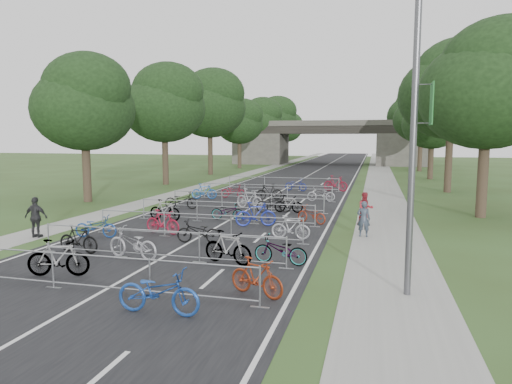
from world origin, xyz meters
TOP-DOWN VIEW (x-y plane):
  - ground at (0.00, 0.00)m, footprint 200.00×200.00m
  - road at (0.00, 50.00)m, footprint 11.00×140.00m
  - sidewalk_right at (8.00, 50.00)m, footprint 3.00×140.00m
  - sidewalk_left at (-7.50, 50.00)m, footprint 2.00×140.00m
  - lane_markings at (0.00, 50.00)m, footprint 0.12×140.00m
  - overpass_bridge at (0.00, 65.00)m, footprint 31.00×8.00m
  - lamppost at (8.33, 2.00)m, footprint 0.61×0.65m
  - tree_left_0 at (-11.39, 15.93)m, footprint 6.72×6.72m
  - tree_right_0 at (13.11, 15.93)m, footprint 7.17×7.17m
  - tree_left_1 at (-11.39, 27.93)m, footprint 7.56×7.56m
  - tree_right_1 at (13.11, 27.93)m, footprint 8.18×8.18m
  - tree_left_2 at (-11.39, 39.93)m, footprint 8.40×8.40m
  - tree_right_2 at (13.11, 39.93)m, footprint 6.16×6.16m
  - tree_left_3 at (-11.39, 51.93)m, footprint 6.72×6.72m
  - tree_right_3 at (13.11, 51.93)m, footprint 7.17×7.17m
  - tree_left_4 at (-11.39, 63.93)m, footprint 7.56×7.56m
  - tree_right_4 at (13.11, 63.93)m, footprint 8.18×8.18m
  - tree_left_5 at (-11.39, 75.93)m, footprint 8.40×8.40m
  - tree_right_5 at (13.11, 75.93)m, footprint 6.16×6.16m
  - tree_left_6 at (-11.39, 87.93)m, footprint 6.72×6.72m
  - tree_right_6 at (13.11, 87.93)m, footprint 7.17×7.17m
  - barrier_row_0 at (0.00, 0.00)m, footprint 9.70×0.08m
  - barrier_row_1 at (0.00, 3.60)m, footprint 9.70×0.08m
  - barrier_row_2 at (0.00, 7.20)m, footprint 9.70×0.08m
  - barrier_row_3 at (0.00, 11.00)m, footprint 9.70×0.08m
  - barrier_row_4 at (0.00, 15.00)m, footprint 9.70×0.08m
  - barrier_row_5 at (0.00, 20.00)m, footprint 9.70×0.08m
  - barrier_row_6 at (0.00, 26.00)m, footprint 9.70×0.08m
  - bike_1 at (-2.14, 1.01)m, footprint 2.03×1.04m
  - bike_2 at (2.30, -1.03)m, footprint 2.17×0.76m
  - bike_3 at (4.30, 0.83)m, footprint 1.82×1.15m
  - bike_4 at (-3.36, 3.70)m, footprint 1.78×0.65m
  - bike_5 at (-0.97, 3.46)m, footprint 2.25×1.18m
  - bike_6 at (2.54, 3.69)m, footprint 1.99×1.06m
  - bike_7 at (4.30, 4.08)m, footprint 1.94×0.86m
  - bike_8 at (-4.30, 6.21)m, footprint 1.93×0.94m
  - bike_9 at (-1.83, 7.64)m, footprint 1.89×0.87m
  - bike_10 at (0.42, 6.32)m, footprint 1.90×0.82m
  - bike_11 at (3.93, 8.05)m, footprint 1.69×0.50m
  - bike_12 at (-3.22, 10.71)m, footprint 1.90×0.77m
  - bike_13 at (-0.09, 11.69)m, footprint 1.79×0.70m
  - bike_14 at (1.78, 10.40)m, footprint 2.08×1.17m
  - bike_15 at (4.30, 11.89)m, footprint 1.79×1.36m
  - bike_16 at (-4.01, 14.61)m, footprint 2.14×1.05m
  - bike_17 at (0.01, 15.68)m, footprint 2.11×1.43m
  - bike_18 at (1.75, 14.70)m, footprint 2.18×1.31m
  - bike_19 at (2.57, 14.87)m, footprint 1.69×0.51m
  - bike_20 at (-4.30, 19.21)m, footprint 1.87×0.76m
  - bike_21 at (-2.48, 20.27)m, footprint 1.87×0.69m
  - bike_22 at (0.25, 19.94)m, footprint 1.89×1.38m
  - bike_23 at (3.85, 20.13)m, footprint 1.92×0.79m
  - bike_26 at (1.14, 25.82)m, footprint 2.05×1.21m
  - bike_27 at (4.30, 26.40)m, footprint 2.18×1.29m
  - pedestrian_a at (6.93, 9.33)m, footprint 0.58×0.39m
  - pedestrian_b at (6.94, 12.21)m, footprint 0.91×0.78m
  - pedestrian_c at (-6.80, 5.57)m, footprint 1.08×0.52m

SIDE VIEW (x-z plane):
  - ground at x=0.00m, z-range 0.00..0.00m
  - lane_markings at x=0.00m, z-range 0.00..0.00m
  - road at x=0.00m, z-range 0.00..0.01m
  - sidewalk_right at x=8.00m, z-range 0.00..0.01m
  - sidewalk_left at x=-7.50m, z-range 0.00..0.01m
  - bike_15 at x=4.30m, z-range 0.00..0.90m
  - bike_13 at x=-0.09m, z-range 0.00..0.93m
  - bike_10 at x=0.42m, z-range 0.00..0.97m
  - bike_8 at x=-4.30m, z-range 0.00..0.97m
  - bike_21 at x=-2.48m, z-range 0.00..0.97m
  - bike_23 at x=3.85m, z-range 0.00..0.99m
  - bike_7 at x=4.30m, z-range 0.00..0.99m
  - bike_19 at x=2.57m, z-range 0.00..1.01m
  - bike_11 at x=3.93m, z-range 0.00..1.01m
  - bike_26 at x=1.14m, z-range 0.00..1.02m
  - bike_4 at x=-3.36m, z-range 0.00..1.05m
  - bike_3 at x=4.30m, z-range 0.00..1.06m
  - bike_16 at x=-4.01m, z-range 0.00..1.07m
  - bike_18 at x=1.75m, z-range 0.00..1.08m
  - barrier_row_0 at x=0.00m, z-range 0.00..1.10m
  - barrier_row_1 at x=0.00m, z-range 0.00..1.10m
  - barrier_row_2 at x=0.00m, z-range 0.00..1.10m
  - barrier_row_3 at x=0.00m, z-range 0.00..1.10m
  - barrier_row_4 at x=0.00m, z-range 0.00..1.10m
  - barrier_row_5 at x=0.00m, z-range 0.00..1.10m
  - barrier_row_6 at x=0.00m, z-range 0.00..1.10m
  - bike_20 at x=-4.30m, z-range 0.00..1.09m
  - bike_9 at x=-1.83m, z-range 0.00..1.09m
  - bike_12 at x=-3.22m, z-range 0.00..1.11m
  - bike_5 at x=-0.97m, z-range 0.00..1.12m
  - bike_22 at x=0.25m, z-range 0.00..1.13m
  - bike_2 at x=2.30m, z-range 0.00..1.14m
  - bike_6 at x=2.54m, z-range 0.00..1.15m
  - bike_1 at x=-2.14m, z-range 0.00..1.18m
  - bike_14 at x=1.78m, z-range 0.00..1.20m
  - bike_17 at x=0.01m, z-range 0.00..1.24m
  - bike_27 at x=4.30m, z-range 0.00..1.26m
  - pedestrian_a at x=6.93m, z-range 0.00..1.57m
  - pedestrian_b at x=6.94m, z-range 0.00..1.62m
  - pedestrian_c at x=-6.80m, z-range 0.00..1.78m
  - overpass_bridge at x=0.00m, z-range 0.01..7.06m
  - lamppost at x=8.33m, z-range 0.18..8.39m
  - tree_right_2 at x=13.11m, z-range 1.25..10.64m
  - tree_right_5 at x=13.11m, z-range 1.25..10.64m
  - tree_left_0 at x=-11.39m, z-range 1.36..11.61m
  - tree_left_3 at x=-11.39m, z-range 1.36..11.61m
  - tree_left_6 at x=-11.39m, z-range 1.36..11.61m
  - tree_right_0 at x=13.11m, z-range 1.46..12.39m
  - tree_right_3 at x=13.11m, z-range 1.46..12.39m
  - tree_right_6 at x=13.11m, z-range 1.46..12.39m
  - tree_left_1 at x=-11.39m, z-range 1.54..13.07m
  - tree_left_4 at x=-11.39m, z-range 1.54..13.07m
  - tree_right_1 at x=13.11m, z-range 1.67..14.13m
  - tree_right_4 at x=13.11m, z-range 1.67..14.13m
  - tree_left_2 at x=-11.39m, z-range 1.71..14.52m
  - tree_left_5 at x=-11.39m, z-range 1.71..14.52m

